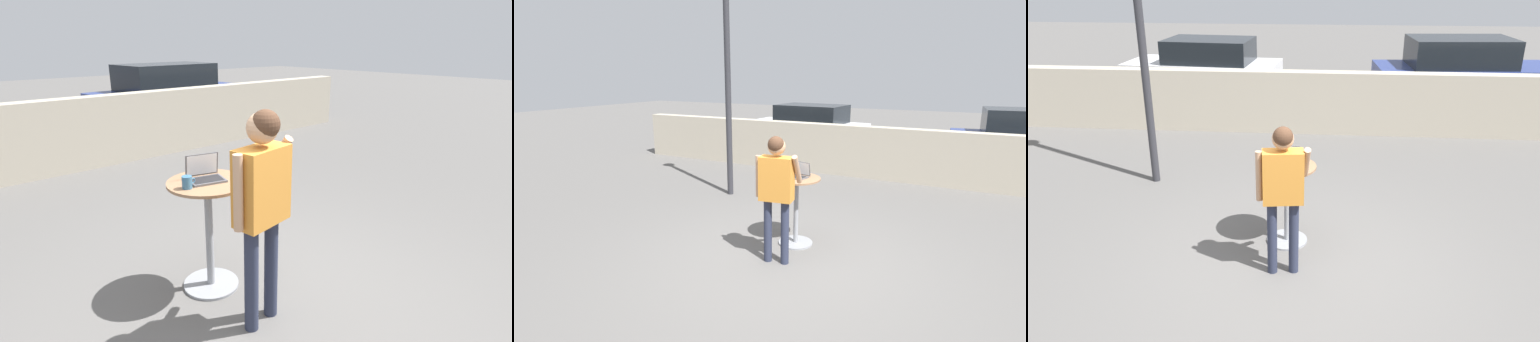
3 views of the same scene
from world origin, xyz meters
TOP-DOWN VIEW (x-y plane):
  - ground_plane at (0.00, 0.00)m, footprint 50.00×50.00m
  - pavement_kerb at (0.00, 5.09)m, footprint 13.88×0.35m
  - cafe_table at (-0.18, 0.63)m, footprint 0.70×0.70m
  - laptop at (-0.17, 0.67)m, footprint 0.35×0.31m
  - coffee_mug at (-0.40, 0.59)m, footprint 0.12×0.08m
  - standing_person at (-0.17, -0.06)m, footprint 0.58×0.42m
  - parked_car_near_street at (3.61, 7.76)m, footprint 4.53×2.07m

SIDE VIEW (x-z plane):
  - ground_plane at x=0.00m, z-range 0.00..0.00m
  - pavement_kerb at x=0.00m, z-range 0.00..1.26m
  - cafe_table at x=-0.18m, z-range 0.12..1.15m
  - parked_car_near_street at x=3.61m, z-range 0.01..1.61m
  - laptop at x=-0.17m, z-range 0.97..1.18m
  - coffee_mug at x=-0.40m, z-range 1.03..1.13m
  - standing_person at x=-0.17m, z-range 0.25..1.98m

